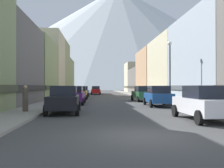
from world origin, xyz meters
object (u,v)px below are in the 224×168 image
Objects in this scene: car_left_1 at (74,95)px; potted_plant_0 at (212,100)px; car_left_2 at (80,93)px; pedestrian_0 at (25,99)px; car_left_3 at (83,91)px; car_right_2 at (143,94)px; car_left_0 at (64,99)px; car_right_0 at (203,103)px; trash_bin_right at (206,101)px; streetlamp_right at (170,63)px; car_driving_1 at (96,90)px; car_right_1 at (158,96)px; car_driving_0 at (96,90)px.

car_left_1 is 12.56m from potted_plant_0.
car_left_2 is 2.65× the size of pedestrian_0.
car_left_3 is 14.51m from car_right_2.
car_left_0 is 8.62m from car_right_0.
streetlamp_right is (-1.00, 5.62, 3.34)m from trash_bin_right.
car_driving_1 is 0.75× the size of streetlamp_right.
car_left_3 is at bearing 111.14° from car_right_1.
car_driving_0 is 36.75m from trash_bin_right.
car_left_2 is 0.75× the size of streetlamp_right.
potted_plant_0 is at bearing 60.86° from car_right_0.
trash_bin_right is (10.15, -23.66, -0.26)m from car_left_3.
car_driving_1 is 40.91m from trash_bin_right.
car_driving_0 is at bearing 79.78° from car_left_3.
car_driving_1 is at bearing 82.39° from car_left_3.
car_left_0 and car_driving_0 have the same top height.
car_left_3 is 4.53× the size of trash_bin_right.
car_right_2 is at bearing 89.96° from car_right_1.
car_left_3 is 25.69m from potted_plant_0.
car_right_2 and car_driving_0 have the same top height.
car_left_2 is at bearing 132.17° from streetlamp_right.
car_left_0 and car_driving_1 have the same top height.
car_left_0 is 10.24m from trash_bin_right.
car_left_0 is 0.76× the size of streetlamp_right.
car_left_1 is 8.08m from car_right_1.
car_right_1 is (7.60, 5.35, 0.00)m from car_left_0.
potted_plant_0 is at bearing -65.14° from car_left_3.
car_left_3 is 0.76× the size of streetlamp_right.
car_right_1 is 4.35× the size of potted_plant_0.
car_left_0 is 1.00× the size of car_left_3.
pedestrian_0 is at bearing -128.22° from car_right_2.
car_left_1 is at bearing 149.31° from potted_plant_0.
potted_plant_0 is at bearing -76.39° from car_driving_0.
streetlamp_right is (1.55, 11.01, 3.09)m from car_right_0.
pedestrian_0 is at bearing -96.38° from car_driving_1.
car_driving_1 is 40.70m from potted_plant_0.
car_driving_1 is (2.20, 24.41, 0.00)m from car_left_2.
car_left_1 is at bearing -90.01° from car_left_2.
pedestrian_0 is 0.28× the size of streetlamp_right.
car_left_2 is (0.00, 8.96, 0.00)m from car_left_1.
car_right_1 is 2.68× the size of pedestrian_0.
car_right_2 is 16.25m from pedestrian_0.
car_left_1 is 1.00× the size of car_right_0.
streetlamp_right reaches higher than car_driving_0.
trash_bin_right is at bearing -66.78° from car_left_3.
potted_plant_0 is (8.60, -35.53, -0.15)m from car_driving_0.
car_left_0 is at bearing 151.94° from car_right_0.
streetlamp_right reaches higher than car_left_2.
car_right_2 is at bearing 51.78° from pedestrian_0.
car_left_1 is at bearing 122.04° from car_right_0.
car_left_0 reaches higher than potted_plant_0.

